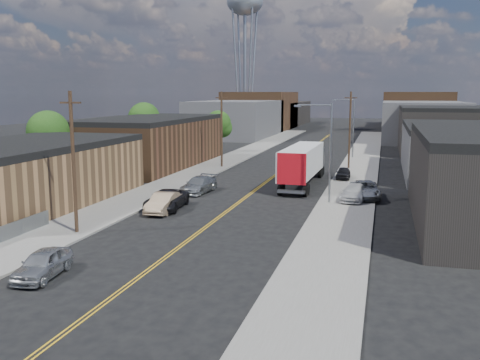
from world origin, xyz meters
The scene contains 31 objects.
ground centered at (0.00, 60.00, 0.00)m, with size 260.00×260.00×0.00m, color black.
centerline centered at (0.00, 45.00, 0.01)m, with size 0.32×120.00×0.01m, color gold.
sidewalk_left centered at (-9.50, 45.00, 0.07)m, with size 5.00×140.00×0.15m, color slate.
sidewalk_right centered at (9.50, 45.00, 0.07)m, with size 5.00×140.00×0.15m, color slate.
warehouse_tan centered at (-18.00, 18.00, 2.80)m, with size 12.00×22.00×5.60m.
warehouse_brown centered at (-18.00, 44.00, 3.30)m, with size 12.00×26.00×6.60m.
industrial_right_b centered at (22.00, 46.00, 3.05)m, with size 14.00×24.00×6.10m.
industrial_right_c centered at (22.00, 72.00, 3.80)m, with size 14.00×22.00×7.60m.
skyline_left_a centered at (-20.00, 95.00, 4.00)m, with size 16.00×30.00×8.00m, color #3E3E41.
skyline_right_a centered at (20.00, 95.00, 4.00)m, with size 16.00×30.00×8.00m, color #3E3E41.
skyline_left_b centered at (-20.00, 120.00, 5.00)m, with size 16.00×26.00×10.00m, color #4D321F.
skyline_right_b centered at (20.00, 120.00, 5.00)m, with size 16.00×26.00×10.00m, color #4D321F.
skyline_left_c centered at (-20.00, 140.00, 3.50)m, with size 16.00×40.00×7.00m, color black.
skyline_right_c centered at (20.00, 140.00, 3.50)m, with size 16.00×40.00×7.00m, color black.
water_tower centered at (-22.00, 110.00, 30.65)m, with size 9.00×9.00×36.90m.
streetlight_near centered at (7.60, 25.00, 5.33)m, with size 3.39×0.25×9.00m.
streetlight_far centered at (7.60, 60.00, 5.33)m, with size 3.39×0.25×9.00m.
utility_pole_left_near centered at (-8.20, 10.00, 5.14)m, with size 1.60×0.26×10.00m.
utility_pole_left_far centered at (-8.20, 45.00, 5.14)m, with size 1.60×0.26×10.00m.
utility_pole_right centered at (8.20, 48.00, 5.14)m, with size 1.60×0.26×10.00m.
tree_left_near centered at (-23.94, 30.00, 5.18)m, with size 4.85×4.76×7.91m.
tree_left_mid centered at (-23.94, 55.00, 5.48)m, with size 5.10×5.04×8.37m.
tree_left_far centered at (-13.94, 62.00, 4.57)m, with size 4.35×4.20×6.97m.
semi_truck centered at (4.22, 34.94, 2.42)m, with size 3.09×16.26×4.25m.
car_left_a centered at (-5.00, 1.55, 0.76)m, with size 1.80×4.46×1.52m, color #A6A9AB.
car_left_b centered at (-5.00, 18.00, 0.81)m, with size 1.71×4.92×1.62m, color #967E62.
car_left_c centered at (-5.25, 19.16, 0.82)m, with size 2.71×5.87×1.63m, color black.
car_left_d centered at (-5.12, 27.13, 0.79)m, with size 2.23×5.48×1.59m, color gray.
car_right_lot_a centered at (11.00, 28.00, 0.93)m, with size 2.60×5.64×1.57m, color #9B9EA0.
car_right_lot_b centered at (10.09, 26.51, 0.87)m, with size 2.00×4.93×1.43m, color #B8B8B8.
car_right_lot_c centered at (8.20, 38.83, 0.80)m, with size 1.53×3.81×1.30m, color black.
Camera 1 is at (12.52, -22.40, 9.89)m, focal length 40.00 mm.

